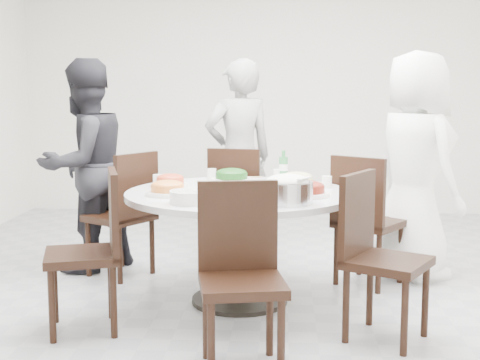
# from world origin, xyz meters

# --- Properties ---
(floor) EXTENTS (6.00, 6.00, 0.01)m
(floor) POSITION_xyz_m (0.00, 0.00, 0.00)
(floor) COLOR #A1A1A5
(floor) RESTS_ON ground
(wall_back) EXTENTS (6.00, 0.01, 2.80)m
(wall_back) POSITION_xyz_m (0.00, 3.00, 1.40)
(wall_back) COLOR white
(wall_back) RESTS_ON ground
(wall_front) EXTENTS (6.00, 0.01, 2.80)m
(wall_front) POSITION_xyz_m (0.00, -3.00, 1.40)
(wall_front) COLOR white
(wall_front) RESTS_ON ground
(dining_table) EXTENTS (1.50, 1.50, 0.75)m
(dining_table) POSITION_xyz_m (-0.33, -0.30, 0.38)
(dining_table) COLOR silver
(dining_table) RESTS_ON floor
(chair_ne) EXTENTS (0.59, 0.59, 0.95)m
(chair_ne) POSITION_xyz_m (0.59, 0.18, 0.47)
(chair_ne) COLOR black
(chair_ne) RESTS_ON floor
(chair_n) EXTENTS (0.48, 0.48, 0.95)m
(chair_n) POSITION_xyz_m (-0.40, 0.77, 0.47)
(chair_n) COLOR black
(chair_n) RESTS_ON floor
(chair_nw) EXTENTS (0.58, 0.58, 0.95)m
(chair_nw) POSITION_xyz_m (-1.28, 0.29, 0.47)
(chair_nw) COLOR black
(chair_nw) RESTS_ON floor
(chair_sw) EXTENTS (0.52, 0.52, 0.95)m
(chair_sw) POSITION_xyz_m (-1.21, -0.88, 0.47)
(chair_sw) COLOR black
(chair_sw) RESTS_ON floor
(chair_s) EXTENTS (0.49, 0.49, 0.95)m
(chair_s) POSITION_xyz_m (-0.24, -1.38, 0.47)
(chair_s) COLOR black
(chair_s) RESTS_ON floor
(chair_se) EXTENTS (0.57, 0.57, 0.95)m
(chair_se) POSITION_xyz_m (0.55, -0.91, 0.47)
(chair_se) COLOR black
(chair_se) RESTS_ON floor
(diner_right) EXTENTS (0.87, 0.99, 1.70)m
(diner_right) POSITION_xyz_m (0.94, 0.41, 0.85)
(diner_right) COLOR white
(diner_right) RESTS_ON floor
(diner_middle) EXTENTS (0.72, 0.61, 1.67)m
(diner_middle) POSITION_xyz_m (-0.42, 1.10, 0.83)
(diner_middle) COLOR black
(diner_middle) RESTS_ON floor
(diner_left) EXTENTS (0.96, 1.01, 1.65)m
(diner_left) POSITION_xyz_m (-1.58, 0.43, 0.82)
(diner_left) COLOR black
(diner_left) RESTS_ON floor
(dish_greens) EXTENTS (0.30, 0.30, 0.08)m
(dish_greens) POSITION_xyz_m (-0.41, 0.15, 0.79)
(dish_greens) COLOR white
(dish_greens) RESTS_ON dining_table
(dish_pale) EXTENTS (0.28, 0.28, 0.07)m
(dish_pale) POSITION_xyz_m (0.06, -0.02, 0.79)
(dish_pale) COLOR white
(dish_pale) RESTS_ON dining_table
(dish_orange) EXTENTS (0.24, 0.24, 0.06)m
(dish_orange) POSITION_xyz_m (-0.81, -0.13, 0.78)
(dish_orange) COLOR white
(dish_orange) RESTS_ON dining_table
(dish_redbrown) EXTENTS (0.30, 0.30, 0.08)m
(dish_redbrown) POSITION_xyz_m (0.10, -0.46, 0.79)
(dish_redbrown) COLOR white
(dish_redbrown) RESTS_ON dining_table
(dish_tofu) EXTENTS (0.27, 0.27, 0.07)m
(dish_tofu) POSITION_xyz_m (-0.77, -0.47, 0.79)
(dish_tofu) COLOR white
(dish_tofu) RESTS_ON dining_table
(rice_bowl) EXTENTS (0.30, 0.30, 0.13)m
(rice_bowl) POSITION_xyz_m (-0.01, -0.71, 0.81)
(rice_bowl) COLOR silver
(rice_bowl) RESTS_ON dining_table
(soup_bowl) EXTENTS (0.24, 0.24, 0.07)m
(soup_bowl) POSITION_xyz_m (-0.59, -0.75, 0.79)
(soup_bowl) COLOR white
(soup_bowl) RESTS_ON dining_table
(beverage_bottle) EXTENTS (0.06, 0.06, 0.22)m
(beverage_bottle) POSITION_xyz_m (-0.04, 0.26, 0.86)
(beverage_bottle) COLOR #317B40
(beverage_bottle) RESTS_ON dining_table
(tea_cups) EXTENTS (0.07, 0.07, 0.08)m
(tea_cups) POSITION_xyz_m (-0.30, 0.36, 0.79)
(tea_cups) COLOR white
(tea_cups) RESTS_ON dining_table
(chopsticks) EXTENTS (0.24, 0.04, 0.01)m
(chopsticks) POSITION_xyz_m (-0.34, 0.34, 0.76)
(chopsticks) COLOR tan
(chopsticks) RESTS_ON dining_table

